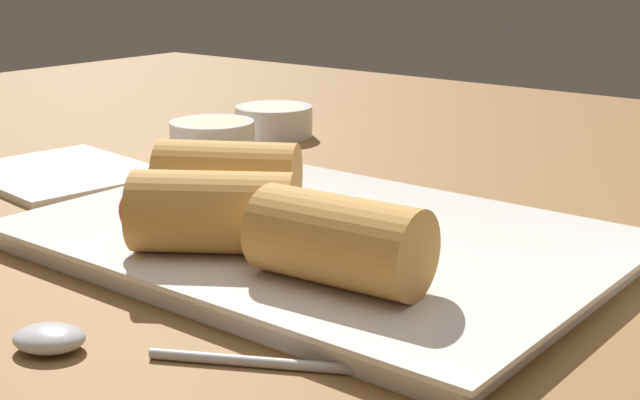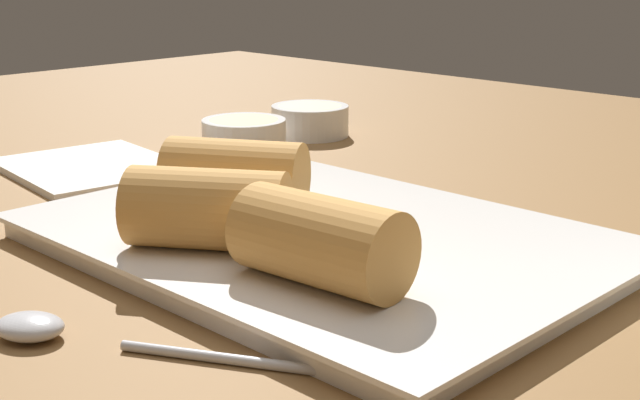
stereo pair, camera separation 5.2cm
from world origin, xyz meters
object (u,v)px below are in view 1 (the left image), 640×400
object	(u,v)px
dipping_bowl_near	(212,136)
dipping_bowl_far	(274,120)
serving_plate	(320,241)
spoon	(92,343)
napkin	(61,173)

from	to	relation	value
dipping_bowl_near	dipping_bowl_far	distance (cm)	9.43
serving_plate	spoon	world-z (taller)	serving_plate
serving_plate	napkin	xyz separation A→B (cm)	(-28.13, 1.60, -0.46)
spoon	napkin	world-z (taller)	spoon
spoon	napkin	xyz separation A→B (cm)	(-28.73, 19.08, -0.22)
dipping_bowl_near	dipping_bowl_far	bearing A→B (deg)	95.54
spoon	napkin	size ratio (longest dim) A/B	0.99
dipping_bowl_far	napkin	world-z (taller)	dipping_bowl_far
serving_plate	spoon	bearing A→B (deg)	-88.04
dipping_bowl_near	dipping_bowl_far	world-z (taller)	same
dipping_bowl_far	spoon	size ratio (longest dim) A/B	0.47
napkin	dipping_bowl_near	bearing A→B (deg)	74.52
serving_plate	napkin	world-z (taller)	serving_plate
dipping_bowl_far	napkin	bearing A→B (deg)	-97.06
serving_plate	dipping_bowl_near	size ratio (longest dim) A/B	4.56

